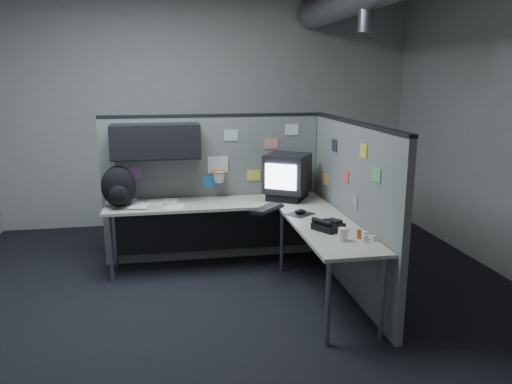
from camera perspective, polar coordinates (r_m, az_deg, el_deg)
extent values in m
cube|color=black|center=(4.62, -1.86, -12.98)|extent=(5.60, 5.60, 0.01)
cube|color=#9E9E99|center=(6.95, -5.38, 9.52)|extent=(5.60, 0.01, 3.20)
cube|color=#9E9E99|center=(1.49, 13.62, -3.73)|extent=(5.60, 0.01, 3.20)
cylinder|color=slate|center=(5.33, 12.50, 18.99)|extent=(0.16, 0.16, 0.30)
cube|color=slate|center=(5.57, -4.74, 0.33)|extent=(2.43, 0.06, 1.60)
cube|color=black|center=(5.45, -4.90, 8.72)|extent=(2.43, 0.07, 0.03)
cube|color=black|center=(5.80, 7.00, 0.78)|extent=(0.07, 0.07, 1.60)
cube|color=black|center=(5.25, -11.37, 5.72)|extent=(0.90, 0.35, 0.35)
cube|color=black|center=(5.08, -11.40, 5.48)|extent=(0.90, 0.02, 0.33)
cube|color=silver|center=(5.48, -4.38, 3.11)|extent=(0.22, 0.02, 0.18)
torus|color=#D85914|center=(5.40, -4.27, 2.32)|extent=(0.16, 0.16, 0.01)
cone|color=white|center=(5.41, -4.26, 1.70)|extent=(0.14, 0.14, 0.11)
cube|color=#B266B2|center=(5.48, -13.79, 2.13)|extent=(0.15, 0.01, 0.12)
cube|color=silver|center=(5.45, -2.87, 6.49)|extent=(0.15, 0.01, 0.12)
cube|color=#E5D84C|center=(5.56, -0.26, 1.94)|extent=(0.15, 0.01, 0.12)
cube|color=#D87F7F|center=(5.54, 1.78, 5.56)|extent=(0.15, 0.01, 0.12)
cube|color=silver|center=(5.57, 4.13, 7.13)|extent=(0.15, 0.01, 0.12)
cube|color=#337FCC|center=(5.51, -5.39, 1.24)|extent=(0.15, 0.01, 0.12)
cube|color=slate|center=(4.80, 10.80, -1.93)|extent=(0.06, 2.23, 1.60)
cube|color=black|center=(4.66, 11.23, 7.80)|extent=(0.07, 2.23, 0.03)
cube|color=#26262D|center=(5.08, 8.95, 5.30)|extent=(0.01, 0.15, 0.12)
cube|color=#CC4C4C|center=(4.80, 10.20, 1.77)|extent=(0.01, 0.15, 0.12)
cube|color=gold|center=(4.38, 12.16, 4.60)|extent=(0.01, 0.15, 0.12)
cube|color=orange|center=(5.38, 7.94, 1.44)|extent=(0.01, 0.15, 0.12)
cube|color=#4CB266|center=(4.13, 13.62, 1.92)|extent=(0.01, 0.15, 0.12)
cube|color=gray|center=(4.61, 11.18, -1.03)|extent=(0.01, 0.15, 0.12)
cube|color=#AFAE9E|center=(5.28, -4.54, -1.33)|extent=(2.30, 0.56, 0.03)
cube|color=#AFAE9E|center=(4.46, 8.22, -4.14)|extent=(0.56, 1.55, 0.03)
cube|color=black|center=(5.57, -4.71, -3.92)|extent=(2.18, 0.02, 0.55)
cylinder|color=gray|center=(5.18, -16.26, -6.32)|extent=(0.04, 0.04, 0.70)
cylinder|color=gray|center=(5.60, -15.81, -4.84)|extent=(0.04, 0.04, 0.70)
cylinder|color=gray|center=(5.27, 2.96, -5.45)|extent=(0.04, 0.04, 0.70)
cylinder|color=gray|center=(3.90, 8.21, -12.49)|extent=(0.04, 0.04, 0.70)
cylinder|color=gray|center=(4.05, 14.26, -11.76)|extent=(0.04, 0.04, 0.70)
cube|color=black|center=(5.41, 3.57, -0.35)|extent=(0.52, 0.53, 0.08)
cube|color=black|center=(5.36, 3.61, 2.18)|extent=(0.59, 0.59, 0.41)
cube|color=#D1E6F9|center=(5.14, 2.83, 1.74)|extent=(0.29, 0.19, 0.26)
cube|color=black|center=(4.93, 1.27, -1.98)|extent=(0.40, 0.43, 0.03)
cube|color=black|center=(4.92, 1.27, -1.77)|extent=(0.36, 0.39, 0.01)
cube|color=black|center=(4.82, 5.08, -2.52)|extent=(0.30, 0.29, 0.01)
ellipsoid|color=black|center=(4.81, 5.08, -2.22)|extent=(0.12, 0.09, 0.05)
cube|color=black|center=(4.36, 8.25, -3.90)|extent=(0.29, 0.30, 0.06)
cylinder|color=black|center=(4.30, 7.54, -3.38)|extent=(0.14, 0.20, 0.04)
cube|color=black|center=(4.39, 8.88, -3.26)|extent=(0.14, 0.15, 0.02)
cylinder|color=silver|center=(4.16, 12.40, -4.87)|extent=(0.05, 0.05, 0.06)
cylinder|color=silver|center=(4.10, 12.29, -5.23)|extent=(0.05, 0.05, 0.06)
cylinder|color=silver|center=(4.14, 13.30, -5.15)|extent=(0.04, 0.04, 0.05)
cylinder|color=#D85914|center=(4.17, 11.69, -4.72)|extent=(0.05, 0.05, 0.07)
cylinder|color=silver|center=(4.09, 9.88, -4.79)|extent=(0.09, 0.09, 0.11)
cube|color=white|center=(5.16, -9.28, -1.59)|extent=(0.23, 0.29, 0.00)
cube|color=white|center=(5.33, -11.39, -1.19)|extent=(0.23, 0.29, 0.00)
cube|color=white|center=(5.30, -13.92, -1.38)|extent=(0.23, 0.29, 0.00)
cube|color=white|center=(5.35, -9.90, -1.03)|extent=(0.23, 0.29, 0.00)
cube|color=white|center=(5.21, -13.17, -1.52)|extent=(0.23, 0.29, 0.00)
cube|color=white|center=(5.42, -14.56, -1.01)|extent=(0.23, 0.29, 0.00)
ellipsoid|color=black|center=(5.22, -15.43, 0.62)|extent=(0.40, 0.34, 0.42)
ellipsoid|color=black|center=(5.09, -15.43, -0.35)|extent=(0.21, 0.15, 0.19)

